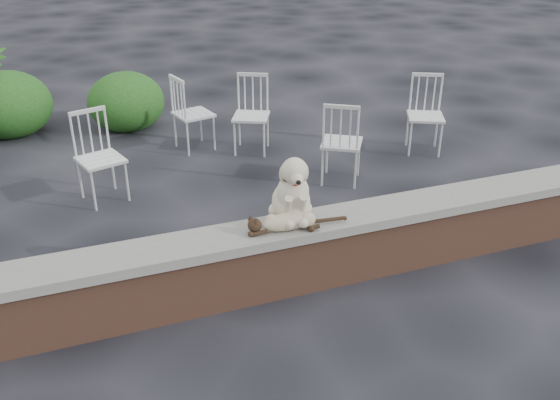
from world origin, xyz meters
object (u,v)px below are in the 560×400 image
object	(u,v)px
cat	(288,220)
dog	(291,186)
chair_e	(193,113)
chair_c	(342,141)
chair_b	(251,115)
chair_a	(100,158)
chair_d	(426,115)

from	to	relation	value
cat	dog	bearing A→B (deg)	72.52
chair_e	dog	bearing A→B (deg)	167.89
chair_c	chair_b	world-z (taller)	same
chair_e	chair_a	bearing A→B (deg)	118.42
chair_a	cat	bearing A→B (deg)	-78.42
dog	chair_e	bearing A→B (deg)	101.76
chair_a	chair_b	xyz separation A→B (m)	(1.86, 0.75, 0.00)
cat	chair_e	xyz separation A→B (m)	(0.02, 3.30, -0.19)
cat	chair_b	world-z (taller)	chair_b
chair_d	chair_b	size ratio (longest dim) A/B	1.00
cat	chair_c	distance (m)	2.22
chair_c	chair_a	bearing A→B (deg)	22.57
chair_c	chair_b	xyz separation A→B (m)	(-0.66, 1.19, 0.00)
chair_d	chair_c	bearing A→B (deg)	-136.16
cat	chair_b	xyz separation A→B (m)	(0.66, 2.97, -0.19)
chair_d	chair_b	bearing A→B (deg)	-174.78
dog	chair_a	world-z (taller)	dog
cat	chair_c	xyz separation A→B (m)	(1.31, 1.78, -0.19)
chair_a	chair_e	size ratio (longest dim) A/B	1.00
dog	cat	world-z (taller)	dog
cat	chair_b	size ratio (longest dim) A/B	0.99
dog	chair_a	size ratio (longest dim) A/B	0.61
dog	chair_d	xyz separation A→B (m)	(2.57, 2.07, -0.40)
chair_c	chair_a	size ratio (longest dim) A/B	1.00
dog	chair_d	bearing A→B (deg)	49.45
chair_d	cat	bearing A→B (deg)	-114.28
dog	chair_b	world-z (taller)	dog
chair_e	chair_c	bearing A→B (deg)	-152.72
dog	chair_e	xyz separation A→B (m)	(-0.06, 3.15, -0.40)
dog	chair_c	size ratio (longest dim) A/B	0.61
chair_c	chair_a	world-z (taller)	same
dog	chair_d	size ratio (longest dim) A/B	0.61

